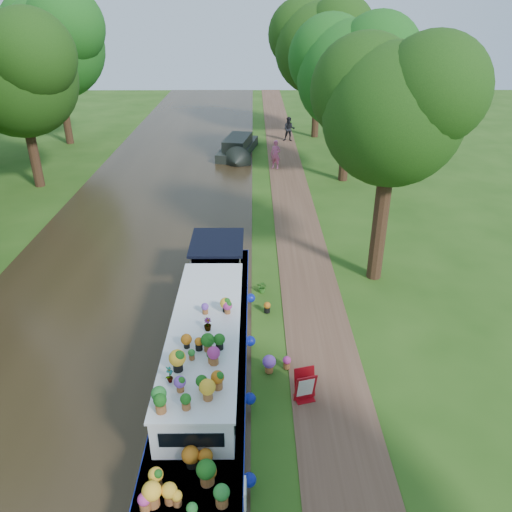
{
  "coord_description": "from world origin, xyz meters",
  "views": [
    {
      "loc": [
        -0.92,
        -14.12,
        9.65
      ],
      "look_at": [
        -0.83,
        2.27,
        1.3
      ],
      "focal_mm": 35.0,
      "sensor_mm": 36.0,
      "label": 1
    }
  ],
  "objects_px": {
    "pedestrian_pink": "(276,155)",
    "pedestrian_dark": "(289,129)",
    "sandwich_board": "(305,387)",
    "plant_boat": "(206,356)",
    "second_boat": "(238,148)"
  },
  "relations": [
    {
      "from": "plant_boat",
      "to": "second_boat",
      "type": "xyz_separation_m",
      "value": [
        0.22,
        23.66,
        -0.33
      ]
    },
    {
      "from": "plant_boat",
      "to": "pedestrian_pink",
      "type": "bearing_deg",
      "value": 82.31
    },
    {
      "from": "pedestrian_dark",
      "to": "sandwich_board",
      "type": "bearing_deg",
      "value": -86.16
    },
    {
      "from": "plant_boat",
      "to": "sandwich_board",
      "type": "bearing_deg",
      "value": -16.37
    },
    {
      "from": "pedestrian_pink",
      "to": "pedestrian_dark",
      "type": "height_order",
      "value": "pedestrian_dark"
    },
    {
      "from": "sandwich_board",
      "to": "pedestrian_dark",
      "type": "xyz_separation_m",
      "value": [
        1.38,
        28.31,
        0.5
      ]
    },
    {
      "from": "plant_boat",
      "to": "pedestrian_dark",
      "type": "xyz_separation_m",
      "value": [
        4.08,
        27.51,
        0.09
      ]
    },
    {
      "from": "pedestrian_pink",
      "to": "sandwich_board",
      "type": "bearing_deg",
      "value": -66.46
    },
    {
      "from": "sandwich_board",
      "to": "pedestrian_pink",
      "type": "height_order",
      "value": "pedestrian_pink"
    },
    {
      "from": "sandwich_board",
      "to": "pedestrian_pink",
      "type": "bearing_deg",
      "value": 74.78
    },
    {
      "from": "second_boat",
      "to": "sandwich_board",
      "type": "xyz_separation_m",
      "value": [
        2.48,
        -24.45,
        -0.08
      ]
    },
    {
      "from": "second_boat",
      "to": "sandwich_board",
      "type": "height_order",
      "value": "second_boat"
    },
    {
      "from": "second_boat",
      "to": "sandwich_board",
      "type": "distance_m",
      "value": 24.58
    },
    {
      "from": "pedestrian_pink",
      "to": "pedestrian_dark",
      "type": "relative_size",
      "value": 0.99
    },
    {
      "from": "plant_boat",
      "to": "second_boat",
      "type": "bearing_deg",
      "value": 89.48
    }
  ]
}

